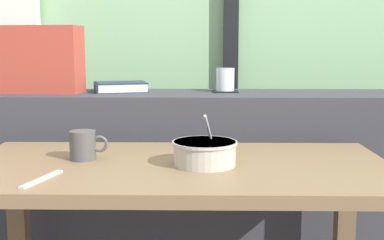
# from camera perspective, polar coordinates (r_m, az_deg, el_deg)

# --- Properties ---
(dark_console_ledge) EXTENTS (2.80, 0.35, 0.85)m
(dark_console_ledge) POSITION_cam_1_polar(r_m,az_deg,el_deg) (2.07, -1.24, -8.67)
(dark_console_ledge) COLOR #38383D
(dark_console_ledge) RESTS_ON ground
(breakfast_table) EXTENTS (1.21, 0.61, 0.70)m
(breakfast_table) POSITION_cam_1_polar(r_m,az_deg,el_deg) (1.48, -1.70, -9.16)
(breakfast_table) COLOR brown
(breakfast_table) RESTS_ON ground
(coaster_square) EXTENTS (0.10, 0.10, 0.00)m
(coaster_square) POSITION_cam_1_polar(r_m,az_deg,el_deg) (2.03, 3.75, 3.24)
(coaster_square) COLOR black
(coaster_square) RESTS_ON dark_console_ledge
(juice_glass) EXTENTS (0.07, 0.07, 0.09)m
(juice_glass) POSITION_cam_1_polar(r_m,az_deg,el_deg) (2.03, 3.76, 4.50)
(juice_glass) COLOR white
(juice_glass) RESTS_ON coaster_square
(closed_book) EXTENTS (0.24, 0.21, 0.04)m
(closed_book) POSITION_cam_1_polar(r_m,az_deg,el_deg) (2.06, -8.08, 3.71)
(closed_book) COLOR #1E2D47
(closed_book) RESTS_ON dark_console_ledge
(throw_pillow) EXTENTS (0.33, 0.16, 0.26)m
(throw_pillow) POSITION_cam_1_polar(r_m,az_deg,el_deg) (2.08, -16.72, 6.54)
(throw_pillow) COLOR #B74233
(throw_pillow) RESTS_ON dark_console_ledge
(soup_bowl) EXTENTS (0.18, 0.18, 0.15)m
(soup_bowl) POSITION_cam_1_polar(r_m,az_deg,el_deg) (1.42, 1.44, -3.74)
(soup_bowl) COLOR #BCB7A8
(soup_bowl) RESTS_ON breakfast_table
(fork_utensil) EXTENTS (0.06, 0.17, 0.01)m
(fork_utensil) POSITION_cam_1_polar(r_m,az_deg,el_deg) (1.33, -16.51, -6.37)
(fork_utensil) COLOR silver
(fork_utensil) RESTS_ON breakfast_table
(ceramic_mug) EXTENTS (0.11, 0.08, 0.08)m
(ceramic_mug) POSITION_cam_1_polar(r_m,az_deg,el_deg) (1.52, -12.10, -2.78)
(ceramic_mug) COLOR #4C4C4C
(ceramic_mug) RESTS_ON breakfast_table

